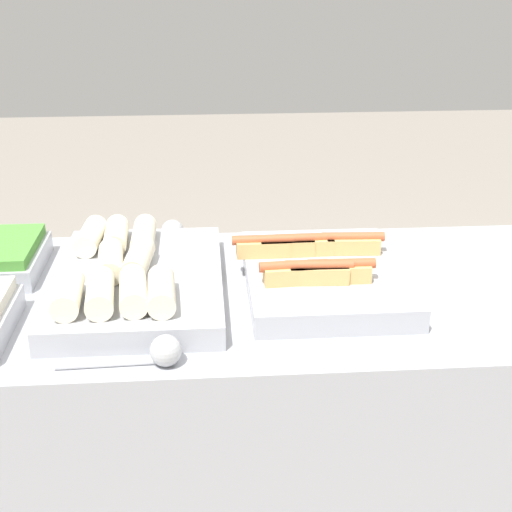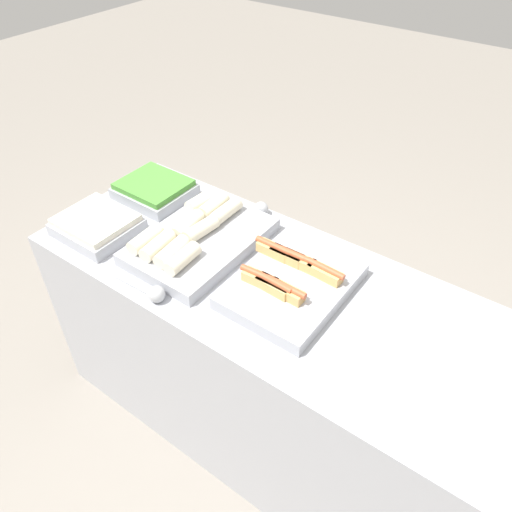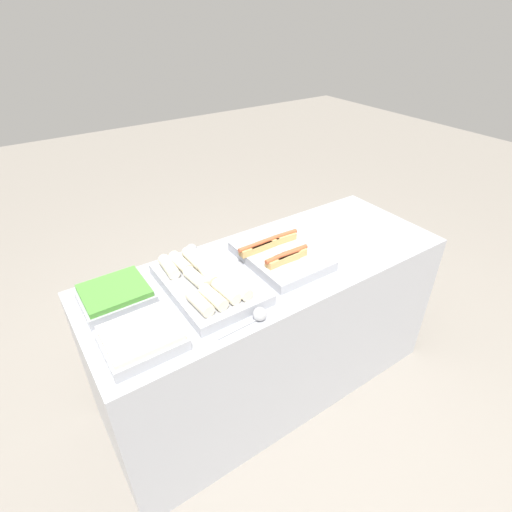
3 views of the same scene
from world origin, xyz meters
TOP-DOWN VIEW (x-y plane):
  - ground_plane at (0.00, 0.00)m, footprint 12.00×12.00m
  - counter at (0.00, 0.00)m, footprint 1.84×0.70m
  - tray_hotdogs at (0.05, 0.00)m, footprint 0.37×0.45m
  - tray_wraps at (-0.36, -0.00)m, footprint 0.36×0.52m
  - tray_side_front at (-0.72, -0.17)m, footprint 0.29×0.25m
  - tray_side_back at (-0.72, 0.14)m, footprint 0.29×0.25m
  - serving_spoon_near at (-0.29, -0.30)m, footprint 0.23×0.06m
  - serving_spoon_far at (-0.29, 0.30)m, footprint 0.21×0.06m

SIDE VIEW (x-z plane):
  - ground_plane at x=0.00m, z-range 0.00..0.00m
  - counter at x=0.00m, z-range 0.00..0.86m
  - serving_spoon_near at x=-0.29m, z-range 0.86..0.92m
  - serving_spoon_far at x=-0.29m, z-range 0.86..0.92m
  - tray_hotdogs at x=0.05m, z-range 0.85..0.94m
  - tray_side_front at x=-0.72m, z-range 0.86..0.93m
  - tray_side_back at x=-0.72m, z-range 0.86..0.93m
  - tray_wraps at x=-0.36m, z-range 0.85..0.95m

